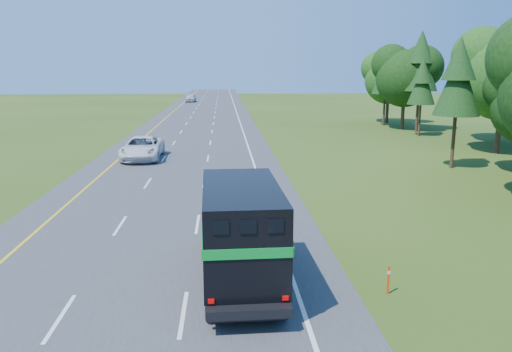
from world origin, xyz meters
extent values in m
cube|color=#38383A|center=(0.00, 50.00, 0.02)|extent=(15.00, 260.00, 0.04)
cube|color=yellow|center=(-5.50, 50.00, 0.04)|extent=(0.15, 260.00, 0.01)
cube|color=white|center=(5.50, 50.00, 0.04)|extent=(0.15, 260.00, 0.01)
cylinder|color=black|center=(2.52, 16.62, 0.59)|extent=(0.38, 1.11, 1.10)
cylinder|color=black|center=(4.61, 16.68, 0.59)|extent=(0.38, 1.11, 1.10)
cylinder|color=black|center=(2.66, 11.84, 0.59)|extent=(0.38, 1.11, 1.10)
cylinder|color=black|center=(4.75, 11.90, 0.59)|extent=(0.38, 1.11, 1.10)
cylinder|color=black|center=(2.69, 10.65, 0.59)|extent=(0.38, 1.11, 1.10)
cylinder|color=black|center=(4.78, 10.71, 0.59)|extent=(0.38, 1.11, 1.10)
cube|color=black|center=(3.66, 13.47, 0.71)|extent=(2.61, 8.03, 0.28)
cube|color=black|center=(3.57, 16.55, 1.79)|extent=(2.49, 1.86, 1.89)
cube|color=black|center=(3.55, 17.47, 2.29)|extent=(2.19, 0.12, 0.60)
cube|color=black|center=(3.68, 12.77, 2.22)|extent=(2.65, 5.85, 2.74)
cube|color=#078927|center=(3.76, 9.86, 2.35)|extent=(2.49, 0.11, 0.30)
cube|color=#078927|center=(2.41, 12.73, 2.35)|extent=(0.20, 5.78, 0.30)
cube|color=#078927|center=(4.94, 12.80, 2.35)|extent=(0.20, 5.78, 0.30)
cube|color=black|center=(3.01, 9.84, 3.14)|extent=(0.45, 0.05, 0.40)
cube|color=black|center=(3.76, 9.86, 3.14)|extent=(0.45, 0.05, 0.40)
cube|color=black|center=(4.51, 9.88, 3.14)|extent=(0.45, 0.05, 0.40)
cube|color=black|center=(3.76, 9.98, 0.34)|extent=(2.29, 0.18, 0.10)
cube|color=#B20505|center=(2.71, 9.83, 1.00)|extent=(0.18, 0.04, 0.14)
cube|color=#B20505|center=(4.81, 9.89, 1.00)|extent=(0.18, 0.04, 0.14)
imported|color=silver|center=(-3.53, 38.13, 0.96)|extent=(3.13, 6.66, 1.84)
imported|color=silver|center=(-4.02, 110.83, 0.93)|extent=(2.40, 5.31, 1.77)
cube|color=#F4380C|center=(8.51, 12.02, 0.49)|extent=(0.07, 0.04, 0.98)
cube|color=white|center=(8.51, 12.02, 0.76)|extent=(0.08, 0.04, 0.11)
camera|label=1|loc=(3.11, -3.04, 7.32)|focal=35.00mm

